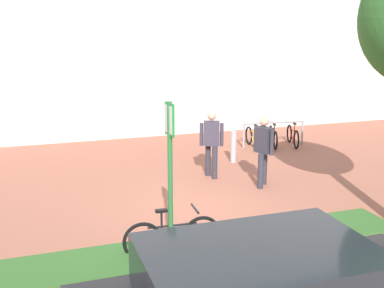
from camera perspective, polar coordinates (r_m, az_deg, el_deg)
ground_plane at (r=10.18m, az=1.41°, el=-7.89°), size 60.00×60.00×0.00m
planter_strip at (r=8.35m, az=2.57°, el=-12.30°), size 7.00×1.10×0.16m
parking_sign_post at (r=7.54m, az=-2.65°, el=-1.85°), size 0.08×0.36×2.64m
bike_at_sign at (r=8.10m, az=-2.33°, el=-11.04°), size 1.68×0.42×0.86m
bike_rack_cluster at (r=15.74m, az=9.72°, el=0.94°), size 2.10×1.65×0.83m
bollard_steel at (r=13.69m, az=4.98°, el=-0.36°), size 0.16×0.16×0.90m
person_suited_dark at (r=12.13m, az=2.36°, el=0.47°), size 0.57×0.45×1.72m
person_suited_navy at (r=11.52m, az=8.54°, el=-0.36°), size 0.38×0.58×1.72m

